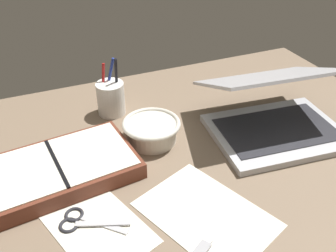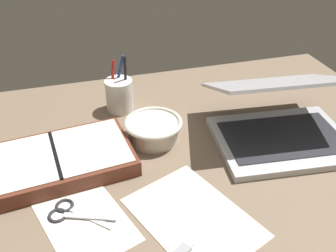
# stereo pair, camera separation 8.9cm
# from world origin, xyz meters

# --- Properties ---
(desk_top) EXTENTS (1.40, 1.00, 0.02)m
(desk_top) POSITION_xyz_m (0.00, 0.00, 0.01)
(desk_top) COLOR #75604C
(desk_top) RESTS_ON ground
(laptop) EXTENTS (0.36, 0.35, 0.18)m
(laptop) POSITION_xyz_m (0.31, 0.05, 0.07)
(laptop) COLOR #B7B7BC
(laptop) RESTS_ON desk_top
(bowl) EXTENTS (0.15, 0.15, 0.06)m
(bowl) POSITION_xyz_m (0.00, 0.12, 0.05)
(bowl) COLOR silver
(bowl) RESTS_ON desk_top
(pen_cup) EXTENTS (0.08, 0.08, 0.16)m
(pen_cup) POSITION_xyz_m (-0.06, 0.30, 0.07)
(pen_cup) COLOR white
(pen_cup) RESTS_ON desk_top
(planner) EXTENTS (0.36, 0.24, 0.04)m
(planner) POSITION_xyz_m (-0.24, 0.08, 0.04)
(planner) COLOR brown
(planner) RESTS_ON desk_top
(scissors) EXTENTS (0.13, 0.11, 0.01)m
(scissors) POSITION_xyz_m (-0.23, -0.08, 0.02)
(scissors) COLOR #B7B7BC
(scissors) RESTS_ON desk_top
(paper_sheet_front) EXTENTS (0.27, 0.31, 0.00)m
(paper_sheet_front) POSITION_xyz_m (0.01, -0.16, 0.02)
(paper_sheet_front) COLOR silver
(paper_sheet_front) RESTS_ON desk_top
(paper_sheet_beside_planner) EXTENTS (0.22, 0.27, 0.00)m
(paper_sheet_beside_planner) POSITION_xyz_m (-0.20, -0.10, 0.02)
(paper_sheet_beside_planner) COLOR silver
(paper_sheet_beside_planner) RESTS_ON desk_top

